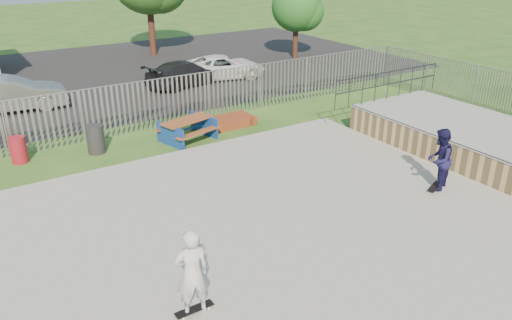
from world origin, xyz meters
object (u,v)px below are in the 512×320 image
tree_right (296,7)px  car_white (223,67)px  car_dark (185,73)px  skater_navy (439,160)px  car_silver (10,94)px  funbox (226,122)px  trash_bin_grey (96,139)px  picnic_table (188,130)px  skater_white (192,273)px  trash_bin_red (18,150)px

tree_right → car_white: bearing=-161.4°
car_dark → skater_navy: size_ratio=2.35×
tree_right → car_silver: bearing=-172.4°
funbox → skater_navy: bearing=-75.2°
trash_bin_grey → skater_navy: size_ratio=0.54×
car_white → tree_right: 7.33m
funbox → picnic_table: bearing=-165.9°
skater_white → trash_bin_red: bearing=-71.6°
car_silver → skater_navy: size_ratio=2.47×
skater_white → trash_bin_grey: bearing=-85.6°
picnic_table → car_silver: size_ratio=0.50×
car_silver → skater_navy: skater_navy is taller
picnic_table → skater_navy: bearing=-76.1°
picnic_table → car_silver: car_silver is taller
skater_navy → car_silver: bearing=-81.6°
car_white → skater_white: bearing=162.5°
car_dark → trash_bin_red: bearing=110.8°
car_silver → car_white: car_silver is taller
trash_bin_grey → car_silver: size_ratio=0.22×
trash_bin_red → car_dark: car_dark is taller
trash_bin_red → skater_navy: bearing=-42.3°
picnic_table → funbox: (1.95, 0.52, -0.22)m
car_white → tree_right: bearing=-57.9°
trash_bin_grey → funbox: bearing=-1.3°
skater_navy → skater_white: 8.49m
funbox → skater_navy: size_ratio=1.08×
car_white → skater_navy: (-1.39, -15.38, 0.44)m
skater_white → funbox: bearing=-113.2°
picnic_table → skater_navy: 9.04m
funbox → car_white: car_white is taller
picnic_table → trash_bin_grey: size_ratio=2.28×
car_white → skater_navy: skater_navy is taller
car_dark → skater_white: bearing=142.3°
car_white → car_dark: bearing=108.6°
funbox → skater_navy: (2.36, -8.44, 0.89)m
trash_bin_grey → car_dark: car_dark is taller
car_silver → car_dark: bearing=-84.1°
trash_bin_grey → tree_right: tree_right is taller
trash_bin_grey → car_white: bearing=37.3°
tree_right → skater_navy: tree_right is taller
trash_bin_red → car_silver: size_ratio=0.19×
trash_bin_grey → car_dark: size_ratio=0.23×
trash_bin_red → trash_bin_grey: (2.45, -0.55, 0.06)m
car_dark → skater_navy: bearing=170.7°
picnic_table → skater_white: 9.88m
trash_bin_red → skater_white: skater_white is taller
picnic_table → tree_right: (12.21, 9.66, 2.78)m
trash_bin_red → skater_white: size_ratio=0.48×
trash_bin_red → car_white: 13.02m
picnic_table → trash_bin_red: size_ratio=2.56×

